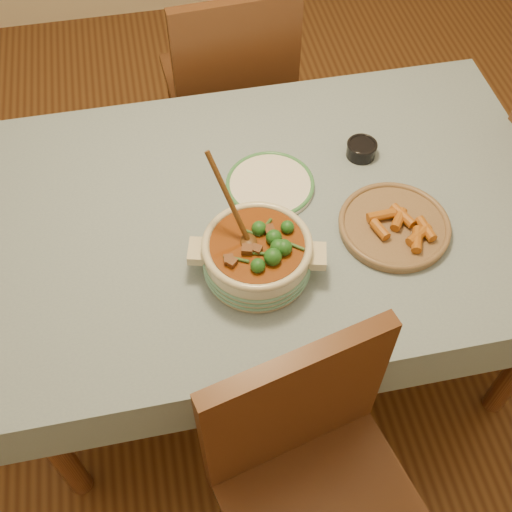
{
  "coord_description": "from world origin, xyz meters",
  "views": [
    {
      "loc": [
        -0.29,
        -1.18,
        2.18
      ],
      "look_at": [
        -0.1,
        -0.23,
        0.85
      ],
      "focal_mm": 45.0,
      "sensor_mm": 36.0,
      "label": 1
    }
  ],
  "objects_px": {
    "white_plate": "(270,185)",
    "chair_far": "(231,84)",
    "fried_plate": "(395,225)",
    "stew_casserole": "(257,253)",
    "dining_table": "(273,228)",
    "condiment_bowl": "(362,149)",
    "chair_near": "(312,478)"
  },
  "relations": [
    {
      "from": "condiment_bowl",
      "to": "fried_plate",
      "type": "relative_size",
      "value": 0.35
    },
    {
      "from": "chair_far",
      "to": "chair_near",
      "type": "bearing_deg",
      "value": 83.57
    },
    {
      "from": "white_plate",
      "to": "condiment_bowl",
      "type": "distance_m",
      "value": 0.31
    },
    {
      "from": "white_plate",
      "to": "fried_plate",
      "type": "xyz_separation_m",
      "value": [
        0.31,
        -0.23,
        0.01
      ]
    },
    {
      "from": "dining_table",
      "to": "stew_casserole",
      "type": "relative_size",
      "value": 4.56
    },
    {
      "from": "dining_table",
      "to": "condiment_bowl",
      "type": "relative_size",
      "value": 14.97
    },
    {
      "from": "dining_table",
      "to": "fried_plate",
      "type": "height_order",
      "value": "fried_plate"
    },
    {
      "from": "stew_casserole",
      "to": "white_plate",
      "type": "bearing_deg",
      "value": 71.07
    },
    {
      "from": "dining_table",
      "to": "condiment_bowl",
      "type": "distance_m",
      "value": 0.37
    },
    {
      "from": "white_plate",
      "to": "fried_plate",
      "type": "bearing_deg",
      "value": -36.07
    },
    {
      "from": "chair_far",
      "to": "dining_table",
      "type": "bearing_deg",
      "value": 85.18
    },
    {
      "from": "stew_casserole",
      "to": "fried_plate",
      "type": "xyz_separation_m",
      "value": [
        0.41,
        0.06,
        -0.05
      ]
    },
    {
      "from": "dining_table",
      "to": "stew_casserole",
      "type": "height_order",
      "value": "stew_casserole"
    },
    {
      "from": "white_plate",
      "to": "chair_far",
      "type": "relative_size",
      "value": 0.28
    },
    {
      "from": "white_plate",
      "to": "condiment_bowl",
      "type": "bearing_deg",
      "value": 14.13
    },
    {
      "from": "white_plate",
      "to": "condiment_bowl",
      "type": "xyz_separation_m",
      "value": [
        0.3,
        0.08,
        0.02
      ]
    },
    {
      "from": "fried_plate",
      "to": "chair_far",
      "type": "height_order",
      "value": "chair_far"
    },
    {
      "from": "dining_table",
      "to": "condiment_bowl",
      "type": "xyz_separation_m",
      "value": [
        0.31,
        0.16,
        0.12
      ]
    },
    {
      "from": "dining_table",
      "to": "white_plate",
      "type": "relative_size",
      "value": 6.09
    },
    {
      "from": "white_plate",
      "to": "fried_plate",
      "type": "relative_size",
      "value": 0.87
    },
    {
      "from": "chair_far",
      "to": "white_plate",
      "type": "bearing_deg",
      "value": 85.68
    },
    {
      "from": "fried_plate",
      "to": "chair_far",
      "type": "distance_m",
      "value": 1.03
    },
    {
      "from": "white_plate",
      "to": "chair_far",
      "type": "height_order",
      "value": "chair_far"
    },
    {
      "from": "chair_far",
      "to": "condiment_bowl",
      "type": "bearing_deg",
      "value": 110.45
    },
    {
      "from": "stew_casserole",
      "to": "white_plate",
      "type": "relative_size",
      "value": 1.33
    },
    {
      "from": "fried_plate",
      "to": "chair_far",
      "type": "relative_size",
      "value": 0.32
    },
    {
      "from": "fried_plate",
      "to": "chair_near",
      "type": "bearing_deg",
      "value": -122.67
    },
    {
      "from": "dining_table",
      "to": "chair_far",
      "type": "distance_m",
      "value": 0.82
    },
    {
      "from": "condiment_bowl",
      "to": "chair_near",
      "type": "xyz_separation_m",
      "value": [
        -0.36,
        -0.88,
        -0.22
      ]
    },
    {
      "from": "condiment_bowl",
      "to": "chair_near",
      "type": "distance_m",
      "value": 0.98
    },
    {
      "from": "stew_casserole",
      "to": "chair_near",
      "type": "height_order",
      "value": "stew_casserole"
    },
    {
      "from": "chair_near",
      "to": "stew_casserole",
      "type": "bearing_deg",
      "value": 80.42
    }
  ]
}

